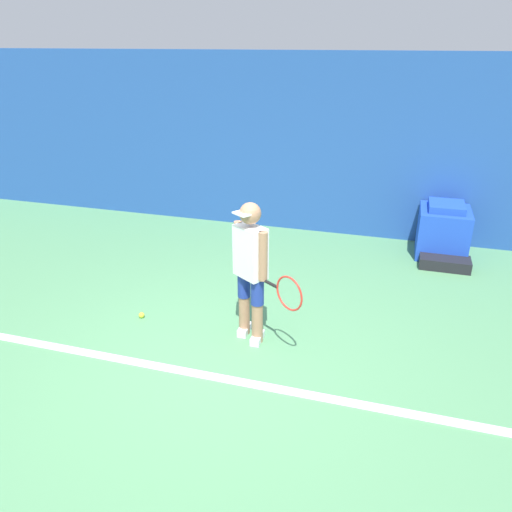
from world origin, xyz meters
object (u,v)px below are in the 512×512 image
(tennis_player, at_px, (252,267))
(covered_chair, at_px, (443,231))
(tennis_ball, at_px, (142,315))
(equipment_bag, at_px, (445,263))

(tennis_player, height_order, covered_chair, tennis_player)
(tennis_ball, bearing_deg, tennis_player, -1.41)
(tennis_player, relative_size, equipment_bag, 2.22)
(equipment_bag, bearing_deg, tennis_ball, -144.46)
(tennis_player, bearing_deg, covered_chair, 89.13)
(equipment_bag, bearing_deg, covered_chair, 95.02)
(covered_chair, distance_m, equipment_bag, 0.60)
(tennis_player, xyz_separation_m, equipment_bag, (2.10, 2.51, -0.76))
(tennis_ball, bearing_deg, covered_chair, 41.16)
(covered_chair, height_order, equipment_bag, covered_chair)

